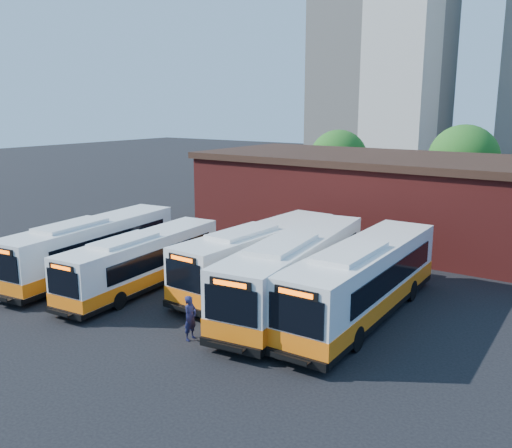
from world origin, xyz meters
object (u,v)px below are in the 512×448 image
Objects in this scene: bus_midwest at (259,258)px; bus_east at (363,283)px; bus_west at (143,263)px; bus_mideast at (295,274)px; transit_worker at (190,318)px; bus_farwest at (92,249)px.

bus_east reaches higher than bus_midwest.
bus_mideast is at bearing 10.96° from bus_west.
bus_midwest is 8.09m from transit_worker.
bus_mideast is (8.40, 2.47, 0.27)m from bus_west.
bus_midwest reaches higher than bus_west.
bus_mideast reaches higher than transit_worker.
bus_east is at bearing -7.58° from bus_midwest.
bus_farwest reaches higher than bus_west.
bus_midwest is at bearing 169.30° from bus_east.
bus_east is (3.42, 0.61, -0.01)m from bus_mideast.
bus_farwest is 16.44m from bus_east.
bus_west is 8.76m from bus_mideast.
bus_farwest is at bearing 174.60° from bus_west.
bus_midwest is at bearing 145.16° from bus_mideast.
bus_mideast is 3.47m from bus_east.
bus_midwest is at bearing 9.52° from transit_worker.
bus_midwest is at bearing 17.44° from bus_farwest.
bus_west is at bearing -166.72° from bus_east.
bus_east is (6.84, -1.13, 0.11)m from bus_midwest.
bus_farwest is 0.94× the size of bus_east.
bus_farwest is 6.50× the size of transit_worker.
bus_mideast is at bearing -171.18° from bus_east.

